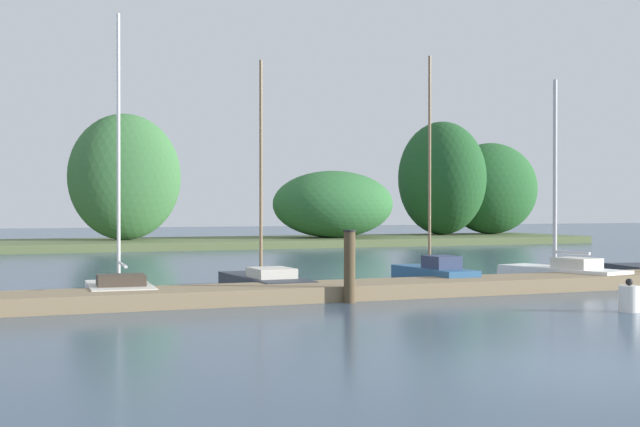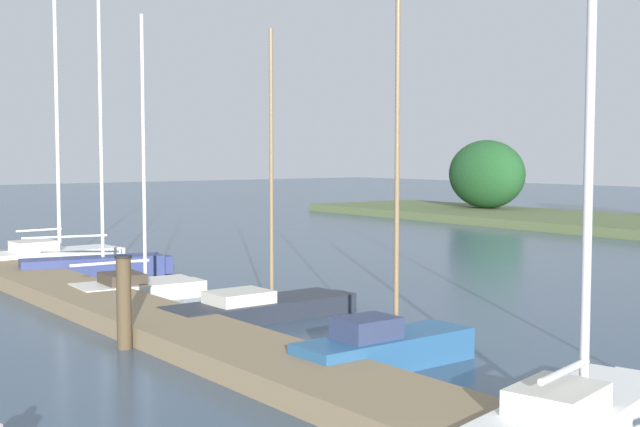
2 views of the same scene
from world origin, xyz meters
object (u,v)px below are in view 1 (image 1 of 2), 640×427
mooring_piling_1 (350,266)px  sailboat_2 (119,288)px  sailboat_3 (263,280)px  channel_buoy_0 (629,298)px  sailboat_4 (432,273)px  sailboat_5 (560,271)px

mooring_piling_1 → sailboat_2: bearing=152.1°
sailboat_2 → sailboat_3: 3.89m
sailboat_2 → mooring_piling_1: bearing=-113.8°
sailboat_3 → channel_buoy_0: bearing=-143.2°
sailboat_2 → sailboat_3: bearing=-71.2°
sailboat_3 → channel_buoy_0: sailboat_3 is taller
sailboat_2 → sailboat_4: bearing=-83.4°
sailboat_3 → mooring_piling_1: 3.59m
sailboat_3 → sailboat_5: bearing=-98.0°
sailboat_5 → sailboat_4: bearing=70.6°
sailboat_2 → channel_buoy_0: sailboat_2 is taller
sailboat_2 → sailboat_3: sailboat_2 is taller
sailboat_2 → mooring_piling_1: 5.26m
sailboat_4 → channel_buoy_0: bearing=-172.7°
channel_buoy_0 → sailboat_5: bearing=64.4°
sailboat_5 → mooring_piling_1: sailboat_5 is taller
sailboat_5 → channel_buoy_0: bearing=141.2°
sailboat_3 → sailboat_5: (8.32, -1.03, 0.08)m
sailboat_5 → channel_buoy_0: sailboat_5 is taller
channel_buoy_0 → sailboat_4: bearing=98.2°
sailboat_4 → channel_buoy_0: (0.93, -6.42, -0.08)m
mooring_piling_1 → channel_buoy_0: mooring_piling_1 is taller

